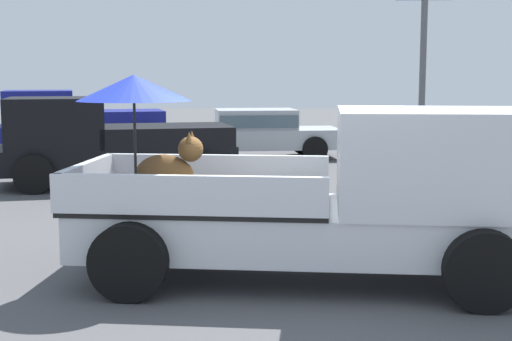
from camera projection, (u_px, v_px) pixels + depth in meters
name	position (u px, v px, depth m)	size (l,w,h in m)	color
ground_plane	(305.00, 278.00, 8.16)	(80.00, 80.00, 0.00)	#4C4C4F
pickup_truck_main	(342.00, 194.00, 7.98)	(5.15, 2.47, 2.27)	black
pickup_truck_red	(106.00, 142.00, 14.97)	(5.10, 3.13, 1.80)	black
pickup_truck_far	(75.00, 122.00, 21.15)	(5.12, 3.23, 1.80)	black
parked_sedan_far	(258.00, 131.00, 19.54)	(4.53, 2.49, 1.33)	black
motel_sign	(424.00, 23.00, 17.65)	(1.40, 0.16, 4.95)	#59595B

